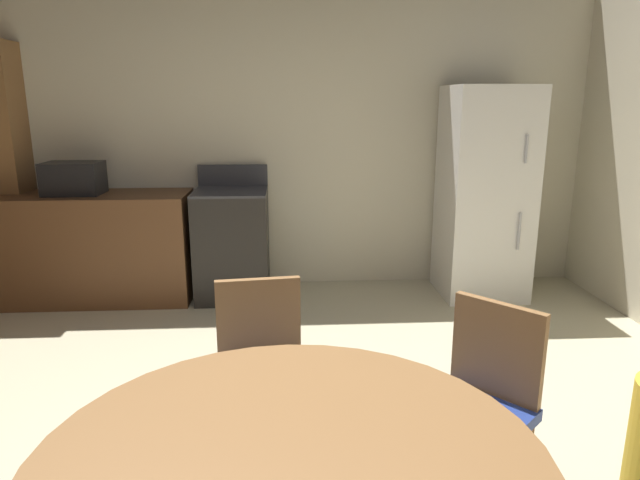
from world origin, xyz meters
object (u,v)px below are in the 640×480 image
(microwave, at_px, (74,178))
(chair_north, at_px, (262,366))
(chair_northeast, at_px, (480,398))
(oven_range, at_px, (232,243))
(refrigerator, at_px, (484,193))

(microwave, xyz_separation_m, chair_north, (1.59, -2.33, -0.53))
(microwave, bearing_deg, chair_northeast, -47.14)
(microwave, bearing_deg, chair_north, -55.68)
(oven_range, relative_size, chair_north, 1.26)
(refrigerator, xyz_separation_m, chair_north, (-1.79, -2.28, -0.38))
(refrigerator, height_order, chair_northeast, refrigerator)
(chair_northeast, bearing_deg, chair_north, -62.92)
(oven_range, height_order, refrigerator, refrigerator)
(refrigerator, xyz_separation_m, microwave, (-3.38, 0.05, 0.15))
(refrigerator, relative_size, chair_northeast, 2.02)
(microwave, xyz_separation_m, chair_northeast, (2.46, -2.66, -0.53))
(microwave, bearing_deg, refrigerator, -0.85)
(chair_north, bearing_deg, chair_northeast, 62.92)
(chair_northeast, bearing_deg, refrigerator, -151.93)
(chair_northeast, relative_size, chair_north, 1.00)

